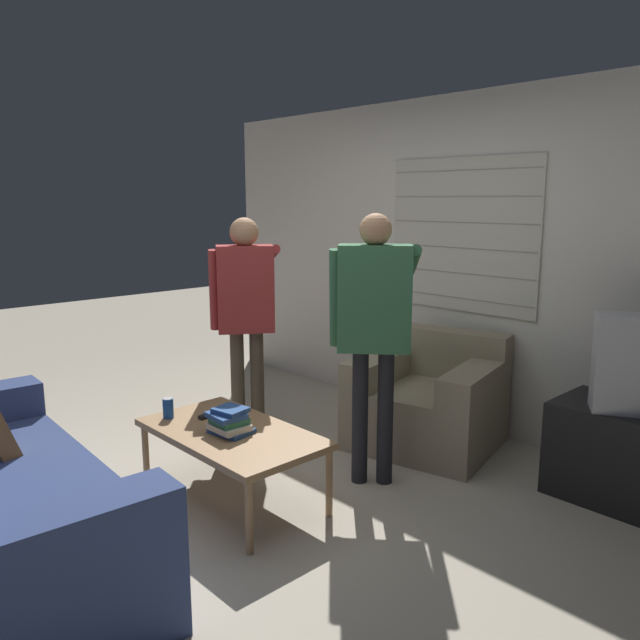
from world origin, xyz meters
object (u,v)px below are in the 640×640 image
(person_right_standing, at_px, (374,315))
(spare_remote, at_px, (208,415))
(coffee_table, at_px, (232,436))
(person_left_standing, at_px, (246,302))
(armchair_beige, at_px, (429,400))
(book_stack, at_px, (229,422))
(soda_can, at_px, (168,408))

(person_right_standing, xyz_separation_m, spare_remote, (-0.68, -0.77, -0.63))
(coffee_table, xyz_separation_m, person_left_standing, (-0.72, 0.65, 0.64))
(armchair_beige, relative_size, book_stack, 4.42)
(armchair_beige, distance_m, soda_can, 1.87)
(person_right_standing, bearing_deg, soda_can, -173.05)
(armchair_beige, distance_m, spare_remote, 1.63)
(coffee_table, relative_size, person_left_standing, 0.70)
(person_right_standing, bearing_deg, coffee_table, -158.12)
(coffee_table, bearing_deg, person_right_standing, 63.60)
(armchair_beige, xyz_separation_m, book_stack, (-0.22, -1.60, 0.18))
(person_left_standing, distance_m, book_stack, 1.15)
(armchair_beige, distance_m, person_right_standing, 1.08)
(armchair_beige, height_order, person_right_standing, person_right_standing)
(spare_remote, bearing_deg, person_left_standing, 119.31)
(book_stack, height_order, soda_can, book_stack)
(armchair_beige, bearing_deg, person_left_standing, 29.76)
(soda_can, bearing_deg, person_left_standing, 108.73)
(person_left_standing, xyz_separation_m, person_right_standing, (1.11, 0.14, 0.03))
(book_stack, distance_m, spare_remote, 0.32)
(coffee_table, xyz_separation_m, book_stack, (0.03, -0.04, 0.11))
(spare_remote, bearing_deg, soda_can, -136.44)
(coffee_table, bearing_deg, book_stack, -50.34)
(coffee_table, height_order, spare_remote, spare_remote)
(armchair_beige, height_order, coffee_table, armchair_beige)
(coffee_table, bearing_deg, armchair_beige, 80.81)
(coffee_table, bearing_deg, person_left_standing, 137.73)
(coffee_table, height_order, book_stack, book_stack)
(person_right_standing, relative_size, spare_remote, 12.67)
(coffee_table, relative_size, soda_can, 9.06)
(book_stack, bearing_deg, person_right_standing, 66.24)
(person_left_standing, bearing_deg, coffee_table, -98.74)
(armchair_beige, height_order, spare_remote, armchair_beige)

